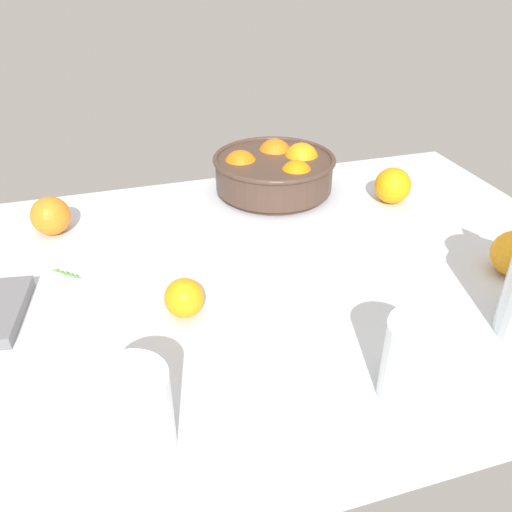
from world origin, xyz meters
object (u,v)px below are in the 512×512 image
(second_glass, at_px, (133,417))
(loose_orange_1, at_px, (51,216))
(fruit_bowl, at_px, (275,171))
(loose_orange_3, at_px, (184,298))
(juice_glass, at_px, (417,366))
(loose_orange_2, at_px, (393,186))

(second_glass, height_order, loose_orange_1, second_glass)
(second_glass, relative_size, loose_orange_1, 1.45)
(fruit_bowl, relative_size, second_glass, 2.50)
(second_glass, distance_m, loose_orange_3, 0.26)
(fruit_bowl, xyz_separation_m, second_glass, (-0.40, -0.65, -0.00))
(second_glass, bearing_deg, juice_glass, -3.76)
(loose_orange_2, xyz_separation_m, loose_orange_3, (-0.53, -0.27, -0.01))
(loose_orange_2, bearing_deg, juice_glass, -116.70)
(fruit_bowl, bearing_deg, loose_orange_2, -29.42)
(second_glass, bearing_deg, loose_orange_1, 100.40)
(second_glass, bearing_deg, loose_orange_3, 66.63)
(fruit_bowl, distance_m, second_glass, 0.76)
(loose_orange_2, distance_m, loose_orange_3, 0.60)
(loose_orange_3, bearing_deg, juice_glass, -45.39)
(juice_glass, distance_m, loose_orange_1, 0.77)
(fruit_bowl, height_order, loose_orange_2, fruit_bowl)
(juice_glass, xyz_separation_m, loose_orange_3, (-0.26, 0.26, -0.02))
(loose_orange_1, bearing_deg, second_glass, -79.60)
(fruit_bowl, relative_size, loose_orange_2, 3.48)
(loose_orange_1, xyz_separation_m, loose_orange_3, (0.21, -0.35, -0.01))
(fruit_bowl, xyz_separation_m, juice_glass, (-0.03, -0.67, -0.00))
(loose_orange_1, relative_size, loose_orange_2, 0.97)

